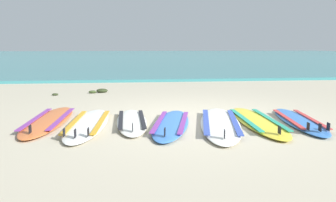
{
  "coord_description": "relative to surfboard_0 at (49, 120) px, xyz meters",
  "views": [
    {
      "loc": [
        -1.06,
        -5.64,
        1.28
      ],
      "look_at": [
        -0.4,
        0.42,
        0.25
      ],
      "focal_mm": 35.28,
      "sensor_mm": 36.0,
      "label": 1
    }
  ],
  "objects": [
    {
      "name": "surfboard_1",
      "position": [
        0.68,
        -0.32,
        0.0
      ],
      "size": [
        0.7,
        2.37,
        0.18
      ],
      "color": "white",
      "rests_on": "ground"
    },
    {
      "name": "surfboard_5",
      "position": [
        3.46,
        -0.44,
        0.0
      ],
      "size": [
        0.68,
        2.37,
        0.18
      ],
      "color": "yellow",
      "rests_on": "ground"
    },
    {
      "name": "surfboard_6",
      "position": [
        4.17,
        -0.48,
        0.0
      ],
      "size": [
        0.8,
        2.15,
        0.18
      ],
      "color": "#3875CC",
      "rests_on": "ground"
    },
    {
      "name": "seaweed_clump_mid_sand",
      "position": [
        0.57,
        3.52,
        0.02
      ],
      "size": [
        0.31,
        0.25,
        0.11
      ],
      "primitive_type": "ellipsoid",
      "color": "#2D381E",
      "rests_on": "ground"
    },
    {
      "name": "surfboard_2",
      "position": [
        1.38,
        -0.21,
        0.0
      ],
      "size": [
        0.53,
        1.98,
        0.18
      ],
      "color": "silver",
      "rests_on": "ground"
    },
    {
      "name": "seaweed_clump_near_shoreline",
      "position": [
        -0.59,
        3.11,
        -0.01
      ],
      "size": [
        0.16,
        0.13,
        0.06
      ],
      "primitive_type": "ellipsoid",
      "color": "#2D381E",
      "rests_on": "ground"
    },
    {
      "name": "ground_plane",
      "position": [
        2.47,
        0.05,
        -0.04
      ],
      "size": [
        80.0,
        80.0,
        0.0
      ],
      "primitive_type": "plane",
      "color": "#B7AD93"
    },
    {
      "name": "surfboard_3",
      "position": [
        2.02,
        -0.46,
        0.0
      ],
      "size": [
        1.0,
        2.24,
        0.18
      ],
      "color": "#3875CC",
      "rests_on": "ground"
    },
    {
      "name": "surfboard_4",
      "position": [
        2.81,
        -0.51,
        -0.0
      ],
      "size": [
        1.14,
        2.61,
        0.18
      ],
      "color": "silver",
      "rests_on": "ground"
    },
    {
      "name": "seaweed_clump_by_the_boards",
      "position": [
        0.33,
        3.42,
        0.0
      ],
      "size": [
        0.21,
        0.17,
        0.07
      ],
      "primitive_type": "ellipsoid",
      "color": "#384723",
      "rests_on": "ground"
    },
    {
      "name": "surfboard_0",
      "position": [
        0.0,
        0.0,
        0.0
      ],
      "size": [
        0.67,
        2.4,
        0.18
      ],
      "color": "orange",
      "rests_on": "ground"
    },
    {
      "name": "sea",
      "position": [
        2.47,
        35.94,
        0.01
      ],
      "size": [
        80.0,
        60.0,
        0.1
      ],
      "primitive_type": "cube",
      "color": "teal",
      "rests_on": "ground"
    }
  ]
}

